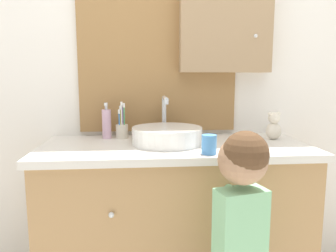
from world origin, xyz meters
TOP-DOWN VIEW (x-y plane):
  - wall_back at (0.02, 0.62)m, footprint 3.20×0.18m
  - vanity_counter at (0.00, 0.31)m, footprint 1.33×0.58m
  - sink_basin at (-0.04, 0.33)m, footprint 0.35×0.40m
  - toothbrush_holder at (-0.27, 0.50)m, footprint 0.07×0.07m
  - soap_dispenser at (-0.35, 0.50)m, footprint 0.05×0.05m
  - child_figure at (0.19, -0.17)m, footprint 0.20×0.48m
  - teddy_bear at (0.54, 0.39)m, footprint 0.08×0.07m
  - drinking_cup at (0.12, 0.09)m, footprint 0.07×0.07m

SIDE VIEW (x-z plane):
  - vanity_counter at x=0.00m, z-range 0.00..0.85m
  - child_figure at x=0.19m, z-range 0.14..1.14m
  - drinking_cup at x=0.12m, z-range 0.85..0.94m
  - sink_basin at x=-0.04m, z-range 0.78..1.01m
  - toothbrush_holder at x=-0.27m, z-range 0.80..1.00m
  - teddy_bear at x=0.54m, z-range 0.85..1.00m
  - soap_dispenser at x=-0.35m, z-range 0.84..1.03m
  - wall_back at x=0.02m, z-range 0.03..2.53m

